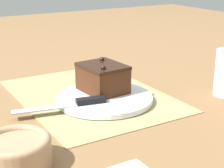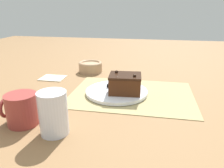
{
  "view_description": "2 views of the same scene",
  "coord_description": "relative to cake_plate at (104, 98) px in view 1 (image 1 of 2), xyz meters",
  "views": [
    {
      "loc": [
        0.8,
        -0.41,
        0.33
      ],
      "look_at": [
        0.05,
        0.03,
        0.04
      ],
      "focal_mm": 60.0,
      "sensor_mm": 36.0,
      "label": 1
    },
    {
      "loc": [
        -0.07,
        0.77,
        0.32
      ],
      "look_at": [
        0.08,
        -0.0,
        0.04
      ],
      "focal_mm": 35.0,
      "sensor_mm": 36.0,
      "label": 2
    }
  ],
  "objects": [
    {
      "name": "cake_plate",
      "position": [
        0.0,
        0.0,
        0.0
      ],
      "size": [
        0.24,
        0.24,
        0.01
      ],
      "color": "white",
      "rests_on": "placemat_woven"
    },
    {
      "name": "ground_plane",
      "position": [
        -0.06,
        -0.01,
        -0.01
      ],
      "size": [
        3.0,
        3.0,
        0.0
      ],
      "primitive_type": "plane",
      "color": "olive"
    },
    {
      "name": "small_bowl",
      "position": [
        0.18,
        -0.27,
        0.02
      ],
      "size": [
        0.12,
        0.12,
        0.05
      ],
      "color": "tan",
      "rests_on": "ground_plane"
    },
    {
      "name": "chocolate_cake",
      "position": [
        -0.03,
        0.02,
        0.04
      ],
      "size": [
        0.12,
        0.1,
        0.08
      ],
      "rotation": [
        0.0,
        0.0,
        0.08
      ],
      "color": "#472614",
      "rests_on": "cake_plate"
    },
    {
      "name": "serving_knife",
      "position": [
        0.02,
        -0.09,
        0.01
      ],
      "size": [
        0.06,
        0.21,
        0.01
      ],
      "rotation": [
        0.0,
        0.0,
        2.94
      ],
      "color": "black",
      "rests_on": "cake_plate"
    },
    {
      "name": "placemat_woven",
      "position": [
        -0.06,
        -0.01,
        -0.01
      ],
      "size": [
        0.46,
        0.34,
        0.0
      ],
      "primitive_type": "cube",
      "color": "tan",
      "rests_on": "ground_plane"
    }
  ]
}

